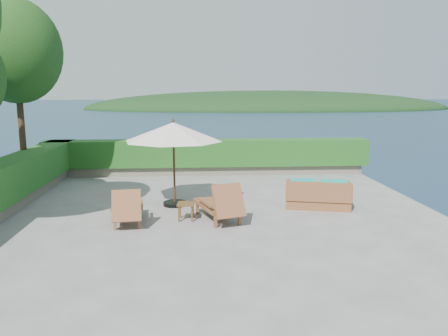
{
  "coord_description": "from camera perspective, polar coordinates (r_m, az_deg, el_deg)",
  "views": [
    {
      "loc": [
        -0.5,
        -11.09,
        3.22
      ],
      "look_at": [
        0.3,
        0.8,
        1.1
      ],
      "focal_mm": 35.0,
      "sensor_mm": 36.0,
      "label": 1
    }
  ],
  "objects": [
    {
      "name": "patio_umbrella",
      "position": [
        12.17,
        -6.62,
        4.61
      ],
      "size": [
        3.22,
        3.22,
        2.45
      ],
      "rotation": [
        0.0,
        0.0,
        -0.19
      ],
      "color": "black",
      "rests_on": "ground"
    },
    {
      "name": "tree_far",
      "position": [
        15.36,
        -25.58,
        13.55
      ],
      "size": [
        2.8,
        2.8,
        6.03
      ],
      "color": "#3B2C16",
      "rests_on": "ground"
    },
    {
      "name": "ground",
      "position": [
        11.56,
        -1.23,
        -6.08
      ],
      "size": [
        12.0,
        12.0,
        0.0
      ],
      "primitive_type": "plane",
      "color": "gray",
      "rests_on": "ground"
    },
    {
      "name": "offshore_island",
      "position": [
        153.35,
        5.79,
        7.7
      ],
      "size": [
        126.0,
        57.6,
        12.6
      ],
      "primitive_type": "ellipsoid",
      "color": "black",
      "rests_on": "ocean"
    },
    {
      "name": "hedge_far",
      "position": [
        16.87,
        -2.11,
        2.0
      ],
      "size": [
        12.4,
        0.9,
        1.0
      ],
      "primitive_type": "cube",
      "color": "#164E18",
      "rests_on": "planter_wall_far"
    },
    {
      "name": "side_table",
      "position": [
        11.02,
        -5.0,
        -4.96
      ],
      "size": [
        0.45,
        0.45,
        0.44
      ],
      "rotation": [
        0.0,
        0.0,
        -0.08
      ],
      "color": "brown",
      "rests_on": "ground"
    },
    {
      "name": "lounge_left",
      "position": [
        10.93,
        -12.5,
        -5.13
      ],
      "size": [
        0.86,
        1.7,
        0.94
      ],
      "rotation": [
        0.0,
        0.0,
        0.12
      ],
      "color": "brown",
      "rests_on": "ground"
    },
    {
      "name": "ocean",
      "position": [
        12.73,
        -1.17,
        -19.18
      ],
      "size": [
        600.0,
        600.0,
        0.0
      ],
      "primitive_type": "plane",
      "color": "#152B42",
      "rests_on": "ground"
    },
    {
      "name": "wicker_loveseat",
      "position": [
        12.4,
        12.18,
        -3.59
      ],
      "size": [
        1.92,
        1.29,
        0.87
      ],
      "rotation": [
        0.0,
        0.0,
        -0.24
      ],
      "color": "brown",
      "rests_on": "ground"
    },
    {
      "name": "foundation",
      "position": [
        12.08,
        -1.2,
        -13.17
      ],
      "size": [
        12.0,
        12.0,
        3.0
      ],
      "primitive_type": "cube",
      "color": "#60584C",
      "rests_on": "ocean"
    },
    {
      "name": "planter_wall_far",
      "position": [
        16.97,
        -2.09,
        -0.24
      ],
      "size": [
        12.0,
        0.6,
        0.36
      ],
      "primitive_type": "cube",
      "color": "gray",
      "rests_on": "ground"
    },
    {
      "name": "lounge_right",
      "position": [
        10.9,
        -0.55,
        -4.72
      ],
      "size": [
        1.27,
        1.94,
        1.04
      ],
      "rotation": [
        0.0,
        0.0,
        0.32
      ],
      "color": "brown",
      "rests_on": "ground"
    }
  ]
}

